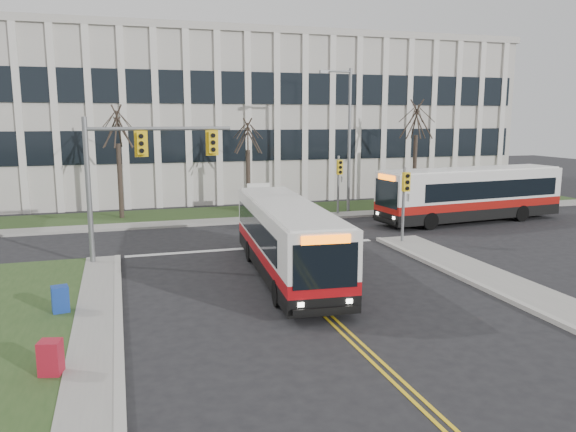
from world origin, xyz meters
The scene contains 17 objects.
ground centered at (0.00, 0.00, 0.00)m, with size 120.00×120.00×0.00m, color black.
sidewalk_west centered at (-7.00, -5.00, 0.07)m, with size 1.20×26.00×0.14m, color #9E9B93.
sidewalk_cross centered at (5.00, 15.20, 0.07)m, with size 44.00×1.60×0.14m, color #9E9B93.
building_lawn centered at (5.00, 18.00, 0.06)m, with size 44.00×5.00×0.12m, color #2A431D.
office_building centered at (5.00, 30.00, 6.00)m, with size 40.00×16.00×12.00m, color beige.
mast_arm_signal centered at (-5.62, 7.16, 4.26)m, with size 6.11×0.38×6.20m.
signal_pole_near centered at (7.20, 6.90, 2.50)m, with size 0.34×0.39×3.80m.
signal_pole_far centered at (7.20, 15.40, 2.50)m, with size 0.34×0.39×3.80m.
streetlight centered at (8.03, 16.20, 5.19)m, with size 2.15×0.25×9.20m.
directory_sign centered at (2.50, 17.50, 1.17)m, with size 1.50×0.12×2.00m.
tree_left centered at (-6.00, 18.00, 5.51)m, with size 1.80×1.80×7.70m.
tree_mid centered at (2.00, 18.20, 4.88)m, with size 1.80×1.80×6.82m.
tree_right centered at (14.00, 18.00, 5.91)m, with size 1.80×1.80×8.25m.
bus_main centered at (0.07, 3.09, 1.42)m, with size 2.31×10.67×2.84m, color silver, non-canonical shape.
bus_cross centered at (13.95, 11.23, 1.56)m, with size 2.54×11.74×3.13m, color silver, non-canonical shape.
newspaper_box_blue centered at (-8.03, 0.97, 0.47)m, with size 0.50×0.45×0.95m, color navy.
newspaper_box_red centered at (-7.85, -3.64, 0.47)m, with size 0.50×0.45×0.95m, color maroon.
Camera 1 is at (-6.08, -17.30, 6.17)m, focal length 35.00 mm.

